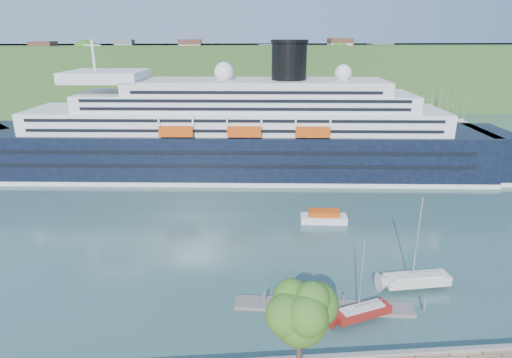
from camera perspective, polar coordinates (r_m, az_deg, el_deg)
name	(u,v)px	position (r m, az deg, el deg)	size (l,w,h in m)	color
far_hillside	(244,76)	(175.74, -1.67, 13.56)	(400.00, 50.00, 24.00)	#375823
quay_coping	(328,357)	(40.71, 9.63, -22.35)	(220.00, 0.50, 0.30)	slate
cruise_ship	(225,110)	(86.82, -4.17, 9.20)	(119.95, 17.47, 26.94)	black
promenade_tree	(300,330)	(35.44, 5.88, -19.34)	(5.95, 5.95, 9.86)	#30681B
floating_pontoon	(323,306)	(48.15, 8.93, -16.40)	(18.89, 2.31, 0.42)	slate
sailboat_red	(365,282)	(45.02, 14.31, -13.15)	(6.80, 1.89, 8.78)	maroon
sailboat_white_far	(421,246)	(51.62, 21.16, -8.37)	(8.25, 2.29, 10.65)	silver
tender_launch	(324,216)	(67.35, 9.03, -4.93)	(7.16, 2.45, 1.98)	#CE440C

